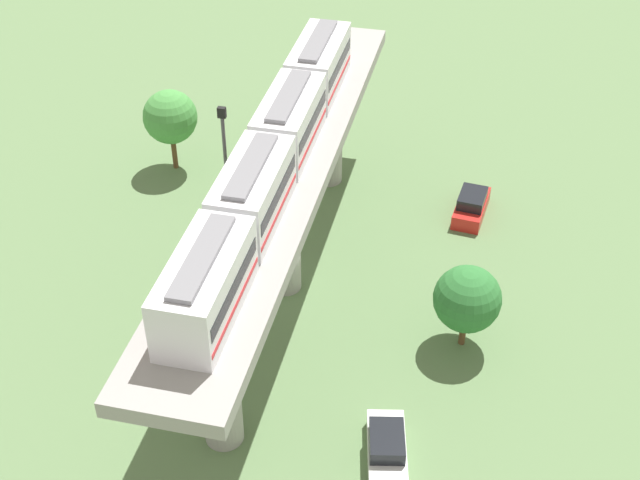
{
  "coord_description": "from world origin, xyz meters",
  "views": [
    {
      "loc": [
        -10.85,
        37.84,
        33.86
      ],
      "look_at": [
        -2.5,
        1.7,
        5.17
      ],
      "focal_mm": 49.02,
      "sensor_mm": 36.0,
      "label": 1
    }
  ],
  "objects_px": {
    "train": "(272,156)",
    "tree_near_viaduct": "(170,117)",
    "tree_mid_lot": "(467,299)",
    "parked_car_white": "(387,448)",
    "parked_car_red": "(471,206)",
    "signal_post": "(228,187)"
  },
  "relations": [
    {
      "from": "train",
      "to": "tree_near_viaduct",
      "type": "height_order",
      "value": "train"
    },
    {
      "from": "parked_car_white",
      "to": "tree_mid_lot",
      "type": "distance_m",
      "value": 9.42
    },
    {
      "from": "tree_mid_lot",
      "to": "parked_car_red",
      "type": "bearing_deg",
      "value": -87.07
    },
    {
      "from": "parked_car_white",
      "to": "tree_near_viaduct",
      "type": "bearing_deg",
      "value": -61.08
    },
    {
      "from": "train",
      "to": "tree_mid_lot",
      "type": "relative_size",
      "value": 5.44
    },
    {
      "from": "train",
      "to": "parked_car_red",
      "type": "height_order",
      "value": "train"
    },
    {
      "from": "train",
      "to": "tree_mid_lot",
      "type": "bearing_deg",
      "value": 175.95
    },
    {
      "from": "parked_car_red",
      "to": "signal_post",
      "type": "distance_m",
      "value": 17.06
    },
    {
      "from": "parked_car_white",
      "to": "parked_car_red",
      "type": "distance_m",
      "value": 20.93
    },
    {
      "from": "train",
      "to": "signal_post",
      "type": "xyz_separation_m",
      "value": [
        3.4,
        -2.37,
        -4.01
      ]
    },
    {
      "from": "train",
      "to": "parked_car_red",
      "type": "xyz_separation_m",
      "value": [
        -10.04,
        -11.4,
        -9.4
      ]
    },
    {
      "from": "train",
      "to": "parked_car_white",
      "type": "distance_m",
      "value": 15.49
    },
    {
      "from": "train",
      "to": "tree_mid_lot",
      "type": "height_order",
      "value": "train"
    },
    {
      "from": "parked_car_white",
      "to": "signal_post",
      "type": "xyz_separation_m",
      "value": [
        11.33,
        -11.8,
        5.4
      ]
    },
    {
      "from": "tree_near_viaduct",
      "to": "tree_mid_lot",
      "type": "distance_m",
      "value": 25.29
    },
    {
      "from": "parked_car_red",
      "to": "parked_car_white",
      "type": "bearing_deg",
      "value": 90.21
    },
    {
      "from": "train",
      "to": "parked_car_white",
      "type": "bearing_deg",
      "value": 130.07
    },
    {
      "from": "tree_near_viaduct",
      "to": "train",
      "type": "bearing_deg",
      "value": 131.15
    },
    {
      "from": "tree_mid_lot",
      "to": "train",
      "type": "bearing_deg",
      "value": -4.05
    },
    {
      "from": "tree_mid_lot",
      "to": "signal_post",
      "type": "distance_m",
      "value": 14.7
    },
    {
      "from": "tree_mid_lot",
      "to": "tree_near_viaduct",
      "type": "bearing_deg",
      "value": -31.52
    },
    {
      "from": "tree_mid_lot",
      "to": "signal_post",
      "type": "xyz_separation_m",
      "value": [
        14.06,
        -3.13,
        2.93
      ]
    }
  ]
}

